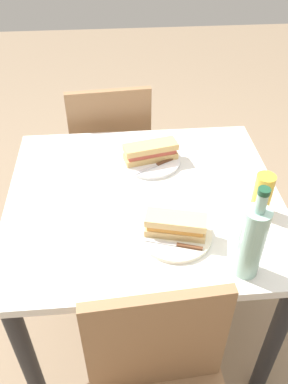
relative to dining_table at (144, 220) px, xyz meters
The scene contains 11 objects.
ground_plane 0.61m from the dining_table, ahead, with size 8.00×8.00×0.00m, color #8C755B.
dining_table is the anchor object (origin of this frame).
chair_near 0.66m from the dining_table, 79.39° to the right, with size 0.43×0.43×0.88m.
plate_near 0.25m from the dining_table, 101.74° to the right, with size 0.24×0.24×0.01m, color white.
baguette_sandwich_near 0.27m from the dining_table, 101.74° to the right, with size 0.22×0.11×0.07m.
knife_near 0.22m from the dining_table, 111.91° to the right, with size 0.16×0.10×0.01m.
plate_far 0.25m from the dining_table, 112.32° to the left, with size 0.24×0.24×0.01m, color silver.
baguette_sandwich_far 0.27m from the dining_table, 112.32° to the left, with size 0.20×0.11×0.07m.
knife_far 0.30m from the dining_table, 107.46° to the left, with size 0.17×0.07×0.01m.
water_bottle 0.51m from the dining_table, 126.76° to the left, with size 0.07×0.07×0.31m.
beer_glass 0.44m from the dining_table, 163.31° to the left, with size 0.06×0.06×0.16m, color gold.
Camera 1 is at (0.09, 1.09, 1.67)m, focal length 37.86 mm.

